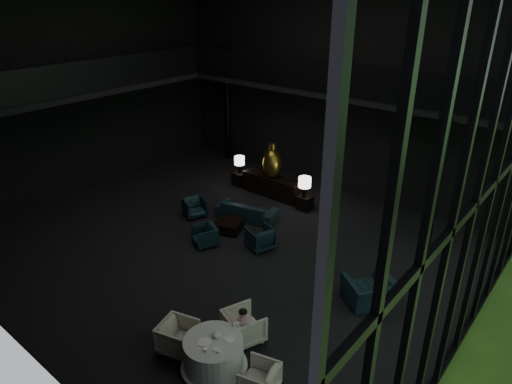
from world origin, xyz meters
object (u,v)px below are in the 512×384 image
Objects in this scene: bronze_urn at (272,163)px; sofa at (247,207)px; table_lamp_left at (239,161)px; coffee_table at (228,226)px; lounge_armchair_west at (195,207)px; console at (272,186)px; lounge_armchair_south at (205,236)px; child at (243,320)px; table_lamp_right at (305,183)px; dining_table at (214,357)px; side_table_left at (240,179)px; dining_chair_east at (259,379)px; dining_chair_north at (244,324)px; dining_chair_west at (178,336)px; lounge_armchair_east at (260,237)px; window_armchair at (369,286)px; side_table_right at (305,203)px.

sofa is at bearing -77.27° from bronze_urn.
table_lamp_left reaches higher than coffee_table.
console is at bearing 4.98° from lounge_armchair_west.
child is at bearing -9.24° from lounge_armchair_south.
bronze_urn is 1.98× the size of lounge_armchair_west.
bronze_urn is at bearing 171.75° from table_lamp_right.
table_lamp_right is 7.75m from dining_table.
table_lamp_right is at bearing -19.82° from lounge_armchair_west.
coffee_table is at bearing -79.44° from console.
lounge_armchair_south is at bearing -61.87° from side_table_left.
dining_chair_east is at bearing -62.09° from table_lamp_right.
console is 2.84× the size of dining_chair_north.
dining_chair_west is (2.71, -4.56, 0.19)m from coffee_table.
lounge_armchair_west reaches higher than side_table_left.
table_lamp_right reaches higher than child.
dining_chair_east is (1.18, -0.90, -0.11)m from dining_chair_north.
dining_chair_north is at bearing -67.40° from table_lamp_right.
lounge_armchair_east is (3.03, -0.18, 0.03)m from lounge_armchair_west.
bronze_urn is 9.13m from dining_chair_east.
window_armchair reaches higher than coffee_table.
coffee_table is 5.31m from dining_chair_west.
sofa is at bearing -50.13° from child.
child reaches higher than side_table_left.
bronze_urn is (0.00, -0.02, 0.94)m from console.
window_armchair is (7.33, -3.51, -0.48)m from table_lamp_left.
dining_chair_west is at bearing 102.28° from sofa.
dining_chair_north is at bearing -67.67° from side_table_right.
sofa is 2.54× the size of coffee_table.
table_lamp_right is at bearing -138.36° from sofa.
sofa is 1.72× the size of window_armchair.
dining_chair_north reaches higher than dining_chair_east.
bronze_urn is at bearing -127.77° from lounge_armchair_east.
window_armchair is at bearing 104.69° from lounge_armchair_east.
table_lamp_left is at bearing 177.15° from side_table_right.
table_lamp_left is 0.48× the size of dining_table.
dining_chair_north is (-1.56, -2.93, -0.09)m from window_armchair.
lounge_armchair_south is (2.19, -4.10, -0.69)m from table_lamp_left.
bronze_urn is 8.30m from dining_chair_west.
console reaches higher than lounge_armchair_west.
dining_chair_north is (5.78, -6.43, 0.17)m from side_table_left.
lounge_armchair_east is 0.51× the size of dining_table.
table_lamp_right is 1.21× the size of lounge_armchair_south.
side_table_left is 9.51m from dining_table.
coffee_table is at bearing -43.75° from child.
table_lamp_left is at bearing -48.16° from child.
coffee_table is at bearing 116.13° from lounge_armchair_south.
table_lamp_left is at bearing 34.77° from lounge_armchair_west.
side_table_left is at bearing 179.63° from bronze_urn.
console is 2.04× the size of window_armchair.
bronze_urn is at bearing -0.38° from table_lamp_left.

